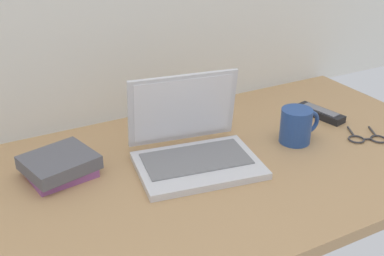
% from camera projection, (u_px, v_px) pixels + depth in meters
% --- Properties ---
extents(desk, '(1.60, 0.76, 0.03)m').
position_uv_depth(desk, '(186.00, 177.00, 1.23)').
color(desk, tan).
rests_on(desk, ground).
extents(laptop, '(0.34, 0.30, 0.22)m').
position_uv_depth(laptop, '(192.00, 145.00, 1.25)').
color(laptop, silver).
rests_on(laptop, desk).
extents(coffee_mug, '(0.13, 0.09, 0.10)m').
position_uv_depth(coffee_mug, '(298.00, 126.00, 1.34)').
color(coffee_mug, '#26478C').
rests_on(coffee_mug, desk).
extents(remote_control_near, '(0.08, 0.17, 0.02)m').
position_uv_depth(remote_control_near, '(320.00, 113.00, 1.52)').
color(remote_control_near, black).
rests_on(remote_control_near, desk).
extents(eyeglasses, '(0.13, 0.13, 0.01)m').
position_uv_depth(eyeglasses, '(367.00, 138.00, 1.38)').
color(eyeglasses, '#333338').
rests_on(eyeglasses, desk).
extents(book_stack, '(0.19, 0.18, 0.05)m').
position_uv_depth(book_stack, '(60.00, 165.00, 1.19)').
color(book_stack, '#8C4C8C').
rests_on(book_stack, desk).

